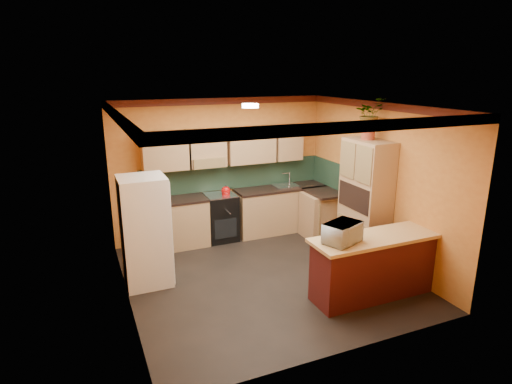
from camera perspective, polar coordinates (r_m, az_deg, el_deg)
room_shell at (r=6.59m, az=0.49°, el=6.27°), size 4.24×4.24×2.72m
base_cabinets_back at (r=8.53m, az=-0.75°, el=-2.91°), size 3.65×0.60×0.88m
countertop_back at (r=8.39m, az=-0.76°, el=0.06°), size 3.65×0.62×0.04m
stove at (r=8.32m, az=-4.74°, el=-3.35°), size 0.58×0.58×0.91m
kettle at (r=8.14m, az=-4.05°, el=0.25°), size 0.22×0.22×0.18m
sink at (r=8.70m, az=3.96°, el=0.83°), size 0.48×0.40×0.03m
base_cabinets_right at (r=8.58m, az=9.00°, el=-3.00°), size 0.60×0.80×0.88m
countertop_right at (r=8.44m, az=9.13°, el=-0.05°), size 0.62×0.80×0.04m
fridge at (r=6.70m, az=-14.58°, el=-5.10°), size 0.68×0.66×1.70m
pantry at (r=7.49m, az=14.34°, el=-1.21°), size 0.48×0.90×2.10m
fern_pot at (r=7.29m, az=14.71°, el=7.41°), size 0.22×0.22×0.16m
fern at (r=7.25m, az=14.90°, el=10.06°), size 0.53×0.48×0.52m
breakfast_bar at (r=6.50m, az=15.29°, el=-9.74°), size 1.80×0.55×0.88m
bar_top at (r=6.32m, az=15.60°, el=-5.93°), size 1.90×0.65×0.05m
microwave at (r=5.94m, az=11.46°, el=-5.33°), size 0.61×0.52×0.28m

